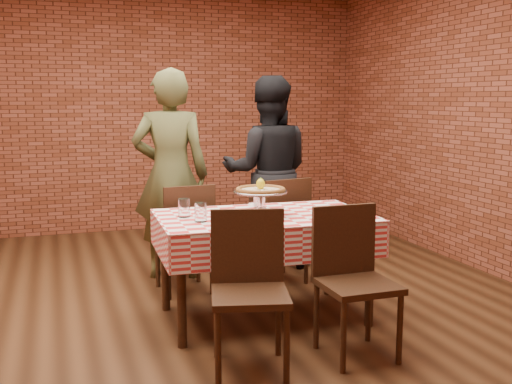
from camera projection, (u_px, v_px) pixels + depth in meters
ground at (194, 310)px, 4.55m from camera, size 6.00×6.00×0.00m
back_wall at (135, 109)px, 7.14m from camera, size 5.50×0.00×5.50m
table at (264, 267)px, 4.34m from camera, size 1.50×0.94×0.75m
tablecloth at (264, 232)px, 4.30m from camera, size 1.54×0.97×0.25m
pizza_stand at (261, 203)px, 4.24m from camera, size 0.52×0.52×0.17m
pizza at (261, 190)px, 4.23m from camera, size 0.46×0.46×0.03m
lemon at (261, 184)px, 4.22m from camera, size 0.08×0.08×0.08m
water_glass_left at (201, 212)px, 4.03m from camera, size 0.08×0.08×0.13m
water_glass_right at (184, 208)px, 4.19m from camera, size 0.08×0.08×0.13m
side_plate at (335, 212)px, 4.36m from camera, size 0.15×0.15×0.01m
sweetener_packet_a at (351, 214)px, 4.28m from camera, size 0.05×0.04×0.00m
sweetener_packet_b at (353, 214)px, 4.30m from camera, size 0.06×0.04×0.00m
condiment_caddy at (257, 199)px, 4.53m from camera, size 0.11×0.09×0.13m
chair_near_left at (250, 294)px, 3.48m from camera, size 0.53×0.53×0.92m
chair_near_right at (358, 284)px, 3.67m from camera, size 0.43×0.43×0.91m
chair_far_left at (184, 237)px, 4.95m from camera, size 0.45×0.45×0.90m
chair_far_right at (276, 229)px, 5.20m from camera, size 0.51×0.51×0.92m
diner_olive at (171, 175)px, 5.29m from camera, size 0.76×0.59×1.83m
diner_black at (268, 172)px, 5.69m from camera, size 1.03×0.91×1.78m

